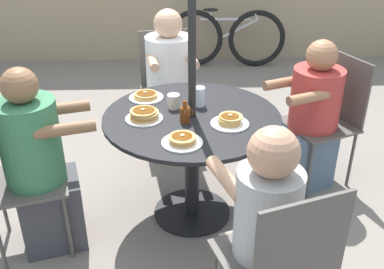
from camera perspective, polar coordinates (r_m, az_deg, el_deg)
The scene contains 19 objects.
ground_plane at distance 3.23m, azimuth -0.00°, elevation -9.85°, with size 12.00×12.00×0.00m, color gray.
patio_table at distance 2.89m, azimuth -0.00°, elevation -0.19°, with size 1.13×1.13×0.76m.
umbrella_pole at distance 2.66m, azimuth -0.00°, elevation 11.01°, with size 0.05×0.05×2.41m, color black.
patio_chair_north at distance 3.49m, azimuth 17.15°, elevation 2.65°, with size 0.59×0.59×0.98m.
diner_north at distance 3.40m, azimuth 14.67°, elevation 1.44°, with size 0.58×0.51×1.13m.
patio_chair_east at distance 3.93m, azimuth -3.21°, elevation 6.79°, with size 0.52×0.52×0.98m.
diner_east at distance 3.76m, azimuth -2.80°, elevation 5.69°, with size 0.44×0.55×1.21m.
patio_chair_south at distance 2.83m, azimuth -22.38°, elevation -4.58°, with size 0.56×0.56×0.98m.
diner_south at distance 2.82m, azimuth -18.65°, elevation -4.30°, with size 0.57×0.46×1.19m.
patio_chair_west at distance 2.10m, azimuth 11.36°, elevation -15.49°, with size 0.57×0.57×0.98m.
diner_west at distance 2.23m, azimuth 8.88°, elevation -12.84°, with size 0.44×0.55×1.15m.
pancake_plate_a at distance 2.71m, azimuth 4.83°, elevation 1.73°, with size 0.23×0.23×0.07m.
pancake_plate_b at distance 2.78m, azimuth -6.11°, elevation 2.47°, with size 0.23×0.23×0.07m.
pancake_plate_c at distance 3.08m, azimuth -5.87°, elevation 4.87°, with size 0.23×0.23×0.05m.
pancake_plate_d at distance 2.50m, azimuth -1.23°, elevation -0.73°, with size 0.23×0.23×0.06m.
syrup_bottle at distance 2.72m, azimuth -0.87°, elevation 2.64°, with size 0.08×0.06×0.14m.
coffee_cup at distance 2.91m, azimuth -2.37°, elevation 4.24°, with size 0.08×0.08×0.09m.
drinking_glass_a at distance 2.94m, azimuth 0.97°, elevation 4.84°, with size 0.07×0.07×0.13m, color silver.
bicycle at distance 5.87m, azimuth 4.30°, elevation 12.13°, with size 1.52×0.44×0.74m.
Camera 1 is at (-0.09, -2.54, 2.00)m, focal length 42.00 mm.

